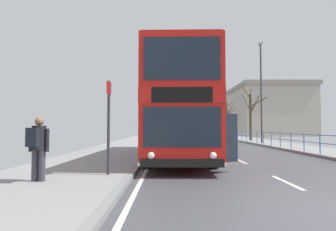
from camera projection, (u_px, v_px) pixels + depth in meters
ground at (309, 209)px, 4.93m from camera, size 15.80×140.00×0.20m
double_decker_bus_main at (180, 110)px, 13.58m from camera, size 3.27×11.12×4.43m
pedestrian_railing_far_kerb at (269, 136)px, 21.44m from camera, size 0.05×34.84×1.00m
pedestrian_with_backpack at (39, 144)px, 6.98m from camera, size 0.55×0.55×1.61m
bus_stop_sign_near at (110, 117)px, 8.01m from camera, size 0.08×0.44×2.68m
street_lamp_far_side at (262, 85)px, 24.01m from camera, size 0.28×0.60×8.71m
bare_tree_far_00 at (228, 118)px, 41.66m from camera, size 3.08×2.16×5.45m
bare_tree_far_01 at (252, 114)px, 29.28m from camera, size 2.32×1.92×5.94m
background_building_00 at (267, 111)px, 52.57m from camera, size 12.33×17.06×9.09m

